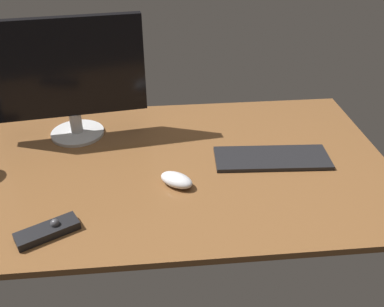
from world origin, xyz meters
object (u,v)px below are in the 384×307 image
monitor (68,74)px  computer_mouse (177,180)px  keyboard (272,158)px  media_remote (48,231)px

monitor → computer_mouse: size_ratio=4.79×
monitor → computer_mouse: bearing=-53.0°
keyboard → computer_mouse: size_ratio=3.50×
keyboard → media_remote: (-65.51, -28.39, 0.56)cm
computer_mouse → media_remote: size_ratio=0.64×
monitor → media_remote: monitor is taller
monitor → keyboard: bearing=-27.1°
computer_mouse → media_remote: (-33.96, -17.71, -0.68)cm
monitor → media_remote: size_ratio=3.05×
monitor → computer_mouse: monitor is taller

